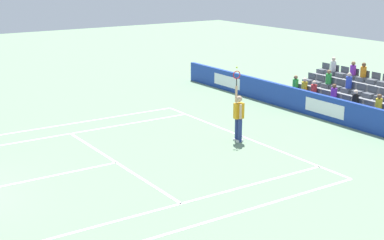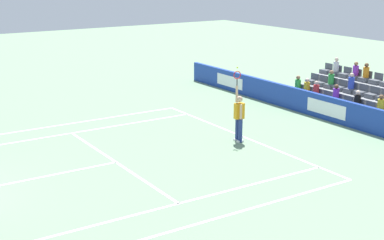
{
  "view_description": "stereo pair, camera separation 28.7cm",
  "coord_description": "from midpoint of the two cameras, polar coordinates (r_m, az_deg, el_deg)",
  "views": [
    {
      "loc": [
        -16.52,
        1.47,
        6.5
      ],
      "look_at": [
        -0.19,
        -9.38,
        1.1
      ],
      "focal_mm": 52.65,
      "sensor_mm": 36.0,
      "label": 1
    },
    {
      "loc": [
        -16.67,
        1.23,
        6.5
      ],
      "look_at": [
        -0.19,
        -9.38,
        1.1
      ],
      "focal_mm": 52.65,
      "sensor_mm": 36.0,
      "label": 2
    }
  ],
  "objects": [
    {
      "name": "line_centre_service",
      "position": [
        18.39,
        -16.35,
        -5.94
      ],
      "size": [
        0.1,
        6.4,
        0.01
      ],
      "primitive_type": "cube",
      "color": "white",
      "rests_on": "ground"
    },
    {
      "name": "line_singles_sideline_right",
      "position": [
        15.85,
        -2.25,
        -8.81
      ],
      "size": [
        0.1,
        11.89,
        0.01
      ],
      "primitive_type": "cube",
      "color": "white",
      "rests_on": "ground"
    },
    {
      "name": "line_doubles_sideline_right",
      "position": [
        14.8,
        0.5,
        -10.65
      ],
      "size": [
        0.1,
        11.89,
        0.01
      ],
      "primitive_type": "cube",
      "color": "white",
      "rests_on": "ground"
    },
    {
      "name": "line_service",
      "position": [
        19.44,
        -7.29,
        -4.26
      ],
      "size": [
        8.23,
        0.1,
        0.01
      ],
      "primitive_type": "cube",
      "color": "white",
      "rests_on": "ground"
    },
    {
      "name": "line_centre_mark",
      "position": [
        22.14,
        5.37,
        -1.73
      ],
      "size": [
        0.1,
        0.2,
        0.01
      ],
      "primitive_type": "cube",
      "color": "white",
      "rests_on": "ground"
    },
    {
      "name": "tennis_player",
      "position": [
        21.35,
        5.16,
        0.38
      ],
      "size": [
        0.52,
        0.39,
        2.85
      ],
      "color": "navy",
      "rests_on": "ground"
    },
    {
      "name": "sponsor_barrier",
      "position": [
        25.09,
        13.91,
        1.17
      ],
      "size": [
        21.03,
        0.22,
        1.05
      ],
      "color": "#193899",
      "rests_on": "ground"
    },
    {
      "name": "stadium_stand",
      "position": [
        26.78,
        17.31,
        1.88
      ],
      "size": [
        6.82,
        2.85,
        2.15
      ],
      "color": "gray",
      "rests_on": "ground"
    },
    {
      "name": "line_doubles_sideline_left",
      "position": [
        24.15,
        -13.93,
        -0.67
      ],
      "size": [
        0.1,
        11.89,
        0.01
      ],
      "primitive_type": "cube",
      "color": "white",
      "rests_on": "ground"
    },
    {
      "name": "line_baseline",
      "position": [
        22.2,
        5.58,
        -1.69
      ],
      "size": [
        10.97,
        0.1,
        0.01
      ],
      "primitive_type": "cube",
      "color": "white",
      "rests_on": "ground"
    },
    {
      "name": "line_singles_sideline_left",
      "position": [
        22.9,
        -12.79,
        -1.47
      ],
      "size": [
        0.1,
        11.89,
        0.01
      ],
      "primitive_type": "cube",
      "color": "white",
      "rests_on": "ground"
    }
  ]
}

